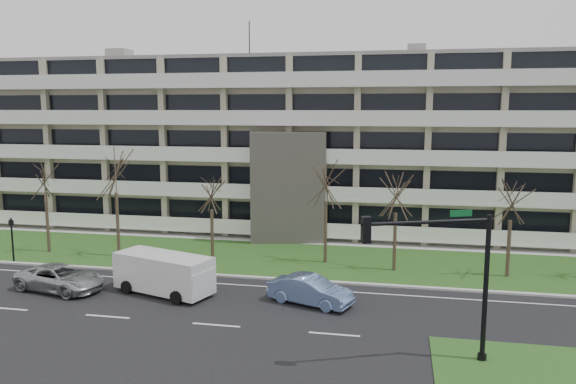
% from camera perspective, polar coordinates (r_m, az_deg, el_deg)
% --- Properties ---
extents(ground, '(160.00, 160.00, 0.00)m').
position_cam_1_polar(ground, '(29.40, -7.30, -13.26)').
color(ground, black).
rests_on(ground, ground).
extents(grass_verge, '(90.00, 10.00, 0.06)m').
position_cam_1_polar(grass_verge, '(41.29, -1.53, -6.71)').
color(grass_verge, '#2C4F1A').
rests_on(grass_verge, ground).
extents(curb, '(90.00, 0.35, 0.12)m').
position_cam_1_polar(curb, '(36.61, -3.29, -8.67)').
color(curb, '#B2B2AD').
rests_on(curb, ground).
extents(sidewalk, '(90.00, 2.00, 0.08)m').
position_cam_1_polar(sidewalk, '(46.50, -0.03, -4.95)').
color(sidewalk, '#B2B2AD').
rests_on(sidewalk, ground).
extents(grass_median, '(7.00, 5.00, 0.06)m').
position_cam_1_polar(grass_median, '(26.69, 22.23, -16.13)').
color(grass_median, '#2C4F1A').
rests_on(grass_median, ground).
extents(lane_edge_line, '(90.00, 0.12, 0.01)m').
position_cam_1_polar(lane_edge_line, '(35.25, -3.91, -9.46)').
color(lane_edge_line, white).
rests_on(lane_edge_line, ground).
extents(apartment_building, '(60.50, 15.10, 18.75)m').
position_cam_1_polar(apartment_building, '(52.02, 1.44, 4.93)').
color(apartment_building, '#B6AC8E').
rests_on(apartment_building, ground).
extents(silver_pickup, '(5.92, 3.59, 1.54)m').
position_cam_1_polar(silver_pickup, '(36.74, -22.13, -8.09)').
color(silver_pickup, '#A8ABAF').
rests_on(silver_pickup, ground).
extents(blue_sedan, '(5.09, 3.17, 1.58)m').
position_cam_1_polar(blue_sedan, '(31.84, 2.27, -9.95)').
color(blue_sedan, '#7692CD').
rests_on(blue_sedan, ground).
extents(white_van, '(6.41, 3.99, 2.34)m').
position_cam_1_polar(white_van, '(34.13, -12.42, -7.80)').
color(white_van, silver).
rests_on(white_van, ground).
extents(traffic_signal, '(5.43, 2.41, 6.71)m').
position_cam_1_polar(traffic_signal, '(24.51, 15.68, -7.27)').
color(traffic_signal, black).
rests_on(traffic_signal, ground).
extents(pedestrian_signal, '(0.37, 0.33, 3.23)m').
position_cam_1_polar(pedestrian_signal, '(44.20, -26.24, -3.88)').
color(pedestrian_signal, black).
rests_on(pedestrian_signal, ground).
extents(tree_1, '(3.83, 3.83, 7.66)m').
position_cam_1_polar(tree_1, '(45.64, -23.52, 1.63)').
color(tree_1, '#382B21').
rests_on(tree_1, ground).
extents(tree_2, '(4.28, 4.28, 8.55)m').
position_cam_1_polar(tree_2, '(42.41, -17.16, 2.43)').
color(tree_2, '#382B21').
rests_on(tree_2, ground).
extents(tree_3, '(3.24, 3.24, 6.48)m').
position_cam_1_polar(tree_3, '(40.54, -7.80, 0.16)').
color(tree_3, '#382B21').
rests_on(tree_3, ground).
extents(tree_4, '(3.94, 3.94, 7.87)m').
position_cam_1_polar(tree_4, '(38.96, 3.88, 1.50)').
color(tree_4, '#382B21').
rests_on(tree_4, ground).
extents(tree_5, '(3.54, 3.54, 7.09)m').
position_cam_1_polar(tree_5, '(37.72, 10.94, 0.19)').
color(tree_5, '#382B21').
rests_on(tree_5, ground).
extents(tree_6, '(3.36, 3.36, 6.71)m').
position_cam_1_polar(tree_6, '(38.42, 21.76, -0.56)').
color(tree_6, '#382B21').
rests_on(tree_6, ground).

